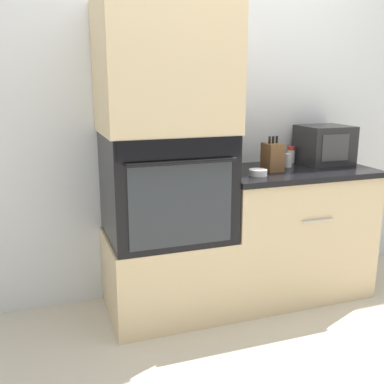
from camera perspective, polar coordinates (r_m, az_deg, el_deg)
ground_plane at (r=2.88m, az=6.08°, el=-16.15°), size 12.00×12.00×0.00m
wall_back at (r=3.08m, az=1.60°, el=10.36°), size 8.00×0.05×2.50m
oven_cabinet_base at (r=2.90m, az=-3.15°, el=-10.27°), size 0.74×0.60×0.51m
wall_oven at (r=2.71m, az=-3.29°, el=0.83°), size 0.72×0.64×0.64m
oven_cabinet_upper at (r=2.65m, az=-3.52°, el=15.55°), size 0.74×0.60×0.74m
counter_unit at (r=3.17m, az=12.30°, el=-4.84°), size 1.03×0.63×0.88m
microwave at (r=3.29m, az=16.44°, el=5.79°), size 0.34×0.31×0.26m
knife_block at (r=2.94m, az=10.18°, el=4.42°), size 0.10×0.14×0.22m
bowl at (r=2.78m, az=8.38°, el=2.47°), size 0.11×0.11×0.04m
condiment_jar_near at (r=3.10m, az=12.10°, el=3.92°), size 0.05×0.05×0.09m
condiment_jar_mid at (r=3.27m, az=12.43°, el=4.64°), size 0.06×0.06×0.12m
condiment_jar_far at (r=3.06m, az=3.68°, el=3.86°), size 0.05×0.05×0.06m
condiment_jar_back at (r=3.10m, az=10.46°, el=3.77°), size 0.05×0.05×0.06m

